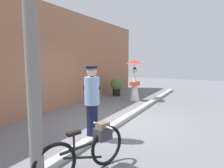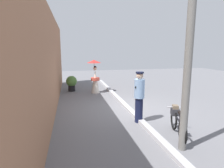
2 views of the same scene
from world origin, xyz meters
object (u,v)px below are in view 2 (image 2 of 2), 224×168
object	(u,v)px
person_with_parasol	(95,77)
utility_pole	(189,51)
person_officer	(139,96)
potted_plant_by_door	(72,82)
bicycle_near_officer	(177,121)

from	to	relation	value
person_with_parasol	utility_pole	xyz separation A→B (m)	(-6.67, -1.27, 1.47)
person_with_parasol	utility_pole	world-z (taller)	utility_pole
person_officer	potted_plant_by_door	bearing A→B (deg)	21.38
person_with_parasol	potted_plant_by_door	size ratio (longest dim) A/B	2.05
person_with_parasol	bicycle_near_officer	bearing A→B (deg)	-165.14
person_with_parasol	utility_pole	size ratio (longest dim) A/B	0.39
potted_plant_by_door	utility_pole	xyz separation A→B (m)	(-7.41, -2.56, 1.88)
bicycle_near_officer	potted_plant_by_door	distance (m)	7.25
person_with_parasol	potted_plant_by_door	xyz separation A→B (m)	(0.74, 1.29, -0.41)
person_officer	person_with_parasol	distance (m)	4.81
utility_pole	potted_plant_by_door	bearing A→B (deg)	19.03
person_officer	utility_pole	bearing A→B (deg)	-167.95
bicycle_near_officer	utility_pole	distance (m)	2.14
potted_plant_by_door	utility_pole	bearing A→B (deg)	-160.97
person_officer	bicycle_near_officer	bearing A→B (deg)	-148.88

